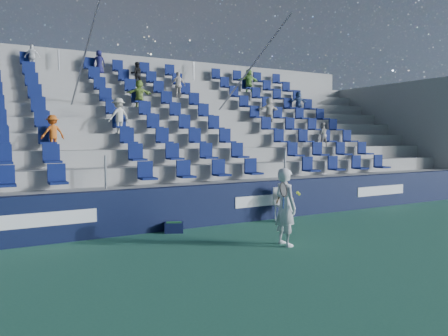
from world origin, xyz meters
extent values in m
plane|color=#2F6F53|center=(0.00, 0.00, 0.00)|extent=(70.00, 70.00, 0.00)
cube|color=#0E1533|center=(0.00, 3.15, 0.60)|extent=(24.00, 0.30, 1.20)
cube|color=white|center=(-5.00, 2.99, 0.62)|extent=(3.20, 0.02, 0.34)
cube|color=white|center=(1.50, 2.99, 0.62)|extent=(1.60, 0.02, 0.34)
cube|color=white|center=(7.00, 2.99, 0.62)|extent=(2.40, 0.02, 0.34)
cube|color=#9C9D97|center=(0.00, 3.72, 0.60)|extent=(24.00, 0.85, 1.20)
cube|color=#9C9D97|center=(0.00, 4.57, 0.85)|extent=(24.00, 0.85, 1.70)
cube|color=#9C9D97|center=(0.00, 5.42, 1.10)|extent=(24.00, 0.85, 2.20)
cube|color=#9C9D97|center=(0.00, 6.28, 1.35)|extent=(24.00, 0.85, 2.70)
cube|color=#9C9D97|center=(0.00, 7.12, 1.60)|extent=(24.00, 0.85, 3.20)
cube|color=#9C9D97|center=(0.00, 7.97, 1.85)|extent=(24.00, 0.85, 3.70)
cube|color=#9C9D97|center=(0.00, 8.82, 2.10)|extent=(24.00, 0.85, 4.20)
cube|color=#9C9D97|center=(0.00, 9.68, 2.35)|extent=(24.00, 0.85, 4.70)
cube|color=#9C9D97|center=(0.00, 10.52, 2.60)|extent=(24.00, 0.85, 5.20)
cube|color=#9C9D97|center=(0.00, 11.20, 3.10)|extent=(24.00, 0.50, 6.20)
cube|color=#9C9D97|center=(11.85, 7.12, 2.60)|extent=(0.30, 7.65, 5.20)
cube|color=#0D1950|center=(0.00, 3.72, 1.55)|extent=(16.05, 0.50, 0.70)
cube|color=#0D1950|center=(0.00, 4.57, 2.05)|extent=(16.05, 0.50, 0.70)
cube|color=#0D1950|center=(0.00, 5.42, 2.55)|extent=(16.05, 0.50, 0.70)
cube|color=#0D1950|center=(0.00, 6.28, 3.05)|extent=(16.05, 0.50, 0.70)
cube|color=#0D1950|center=(0.00, 7.12, 3.55)|extent=(16.05, 0.50, 0.70)
cube|color=#0D1950|center=(0.00, 7.97, 4.05)|extent=(16.05, 0.50, 0.70)
cube|color=#0D1950|center=(0.00, 8.82, 4.55)|extent=(16.05, 0.50, 0.70)
cube|color=#0D1950|center=(0.00, 9.68, 5.05)|extent=(16.05, 0.50, 0.70)
cube|color=#0D1950|center=(0.00, 10.52, 5.55)|extent=(16.05, 0.50, 0.70)
cylinder|color=gray|center=(-3.00, 7.12, 4.35)|extent=(0.06, 7.68, 4.55)
cylinder|color=gray|center=(3.00, 7.12, 4.35)|extent=(0.06, 7.68, 4.55)
imported|color=beige|center=(6.24, 5.38, 2.69)|extent=(0.56, 0.49, 0.98)
imported|color=#C75817|center=(-4.05, 5.38, 2.72)|extent=(0.73, 0.51, 1.03)
imported|color=silver|center=(1.40, 8.77, 4.75)|extent=(0.66, 0.31, 1.10)
imported|color=black|center=(-0.11, 9.62, 5.20)|extent=(0.52, 0.42, 1.00)
imported|color=#445F96|center=(7.06, 7.92, 4.20)|extent=(0.98, 0.47, 1.01)
imported|color=#181848|center=(-1.43, 10.47, 5.70)|extent=(0.52, 0.37, 1.00)
imported|color=#70AD45|center=(5.42, 9.62, 5.27)|extent=(1.08, 0.43, 1.14)
imported|color=#8CB146|center=(-0.58, 7.92, 4.22)|extent=(0.99, 0.43, 1.03)
imported|color=white|center=(-3.99, 10.47, 5.69)|extent=(0.62, 0.40, 0.98)
imported|color=beige|center=(-1.87, 6.23, 3.29)|extent=(0.86, 0.65, 1.18)
imported|color=silver|center=(4.81, 7.08, 3.73)|extent=(0.99, 0.33, 1.06)
imported|color=silver|center=(0.37, 0.14, 0.93)|extent=(0.46, 0.69, 1.86)
cylinder|color=navy|center=(0.12, -0.11, 1.08)|extent=(0.03, 0.03, 0.28)
torus|color=black|center=(0.12, -0.11, 1.38)|extent=(0.30, 0.17, 0.28)
plane|color=#262626|center=(0.12, -0.11, 1.38)|extent=(0.30, 0.16, 0.29)
sphere|color=#C5DE33|center=(0.62, -0.06, 1.24)|extent=(0.07, 0.07, 0.07)
sphere|color=#C5DE33|center=(0.62, 0.00, 1.27)|extent=(0.07, 0.07, 0.07)
cube|color=white|center=(2.18, 2.55, 0.48)|extent=(0.54, 0.54, 0.04)
cube|color=white|center=(2.18, 2.77, 0.76)|extent=(0.45, 0.13, 0.56)
cylinder|color=white|center=(1.99, 2.37, 0.23)|extent=(0.03, 0.03, 0.45)
cylinder|color=white|center=(2.36, 2.37, 0.23)|extent=(0.03, 0.03, 0.45)
cylinder|color=white|center=(1.99, 2.73, 0.23)|extent=(0.03, 0.03, 0.45)
cylinder|color=white|center=(2.36, 2.73, 0.23)|extent=(0.03, 0.03, 0.45)
imported|color=tan|center=(2.18, 2.50, 0.64)|extent=(0.79, 0.44, 1.27)
cube|color=#10163A|center=(-1.39, 2.75, 0.14)|extent=(0.59, 0.50, 0.27)
cube|color=#1E662D|center=(-1.39, 2.75, 0.20)|extent=(0.47, 0.38, 0.16)
camera|label=1|loc=(-5.97, -8.10, 2.58)|focal=35.00mm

